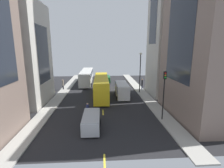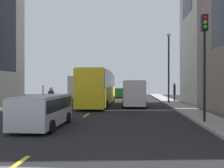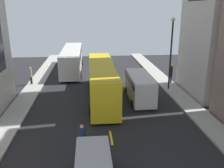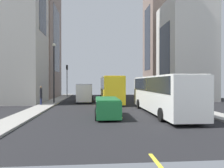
{
  "view_description": "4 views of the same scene",
  "coord_description": "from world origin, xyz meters",
  "views": [
    {
      "loc": [
        -0.15,
        -32.74,
        8.83
      ],
      "look_at": [
        1.91,
        -0.22,
        1.82
      ],
      "focal_mm": 27.04,
      "sensor_mm": 36.0,
      "label": 1
    },
    {
      "loc": [
        3.2,
        -27.03,
        2.28
      ],
      "look_at": [
        1.23,
        -3.09,
        2.23
      ],
      "focal_mm": 37.38,
      "sensor_mm": 36.0,
      "label": 2
    },
    {
      "loc": [
        -1.41,
        -26.0,
        8.84
      ],
      "look_at": [
        0.8,
        -2.81,
        1.62
      ],
      "focal_mm": 39.35,
      "sensor_mm": 36.0,
      "label": 3
    },
    {
      "loc": [
        2.21,
        28.33,
        2.81
      ],
      "look_at": [
        -0.43,
        -2.95,
        2.58
      ],
      "focal_mm": 34.77,
      "sensor_mm": 36.0,
      "label": 4
    }
  ],
  "objects": [
    {
      "name": "sidewalk_east",
      "position": [
        7.9,
        0.0,
        0.07
      ],
      "size": [
        2.0,
        44.0,
        0.15
      ],
      "primitive_type": "cube",
      "color": "#9E9B93",
      "rests_on": "ground"
    },
    {
      "name": "lane_stripe_2",
      "position": [
        0.0,
        0.0,
        0.01
      ],
      "size": [
        0.16,
        2.0,
        0.01
      ],
      "primitive_type": "cube",
      "color": "yellow",
      "rests_on": "ground"
    },
    {
      "name": "pedestrian_waiting_curb",
      "position": [
        -8.35,
        2.91,
        1.28
      ],
      "size": [
        0.31,
        0.31,
        2.08
      ],
      "rotation": [
        0.0,
        0.0,
        0.95
      ],
      "color": "black",
      "rests_on": "ground"
    },
    {
      "name": "streetcar_yellow",
      "position": [
        -0.2,
        -2.36,
        2.12
      ],
      "size": [
        2.7,
        12.66,
        3.59
      ],
      "color": "yellow",
      "rests_on": "ground"
    },
    {
      "name": "sidewalk_west",
      "position": [
        -7.9,
        0.0,
        0.07
      ],
      "size": [
        2.0,
        44.0,
        0.15
      ],
      "primitive_type": "cube",
      "color": "#9E9B93",
      "rests_on": "ground"
    },
    {
      "name": "lane_stripe_3",
      "position": [
        0.0,
        10.5,
        0.01
      ],
      "size": [
        0.16,
        2.0,
        0.01
      ],
      "primitive_type": "cube",
      "color": "yellow",
      "rests_on": "ground"
    },
    {
      "name": "streetlamp_near",
      "position": [
        7.39,
        -0.5,
        4.86
      ],
      "size": [
        0.44,
        0.44,
        7.79
      ],
      "color": "black",
      "rests_on": "ground"
    },
    {
      "name": "pedestrian_crossing_mid",
      "position": [
        8.48,
        1.93,
        1.35
      ],
      "size": [
        0.29,
        0.29,
        2.22
      ],
      "rotation": [
        0.0,
        0.0,
        5.39
      ],
      "color": "navy",
      "rests_on": "ground"
    },
    {
      "name": "ground_plane",
      "position": [
        0.0,
        0.0,
        0.0
      ],
      "size": [
        41.79,
        41.79,
        0.0
      ],
      "primitive_type": "plane",
      "color": "black"
    },
    {
      "name": "pedestrian_crossing_near",
      "position": [
        -1.97,
        -12.34,
        1.07
      ],
      "size": [
        0.38,
        0.38,
        2.04
      ],
      "rotation": [
        0.0,
        0.0,
        2.01
      ],
      "color": "gold",
      "rests_on": "ground"
    },
    {
      "name": "delivery_van_white",
      "position": [
        3.51,
        -3.2,
        1.52
      ],
      "size": [
        2.25,
        6.09,
        2.58
      ],
      "color": "white",
      "rests_on": "ground"
    },
    {
      "name": "car_green_1",
      "position": [
        1.13,
        10.98,
        0.91
      ],
      "size": [
        1.97,
        4.79,
        1.54
      ],
      "color": "#1E7238",
      "rests_on": "ground"
    },
    {
      "name": "lane_stripe_1",
      "position": [
        0.0,
        -10.5,
        0.01
      ],
      "size": [
        0.16,
        2.0,
        0.01
      ],
      "primitive_type": "cube",
      "color": "yellow",
      "rests_on": "ground"
    },
    {
      "name": "traffic_light_near_corner",
      "position": [
        7.29,
        -13.63,
        4.3
      ],
      "size": [
        0.32,
        0.44,
        5.98
      ],
      "color": "black",
      "rests_on": "ground"
    },
    {
      "name": "city_bus_white",
      "position": [
        -3.87,
        9.28,
        2.01
      ],
      "size": [
        2.81,
        12.71,
        3.35
      ],
      "color": "silver",
      "rests_on": "ground"
    },
    {
      "name": "lane_stripe_0",
      "position": [
        0.0,
        -21.0,
        0.01
      ],
      "size": [
        0.16,
        2.0,
        0.01
      ],
      "primitive_type": "cube",
      "color": "yellow",
      "rests_on": "ground"
    },
    {
      "name": "lane_stripe_4",
      "position": [
        0.0,
        21.0,
        0.01
      ],
      "size": [
        0.16,
        2.0,
        0.01
      ],
      "primitive_type": "cube",
      "color": "yellow",
      "rests_on": "ground"
    },
    {
      "name": "car_silver_0",
      "position": [
        -1.34,
        -15.28,
        0.98
      ],
      "size": [
        2.02,
        4.48,
        1.65
      ],
      "color": "#B7BABF",
      "rests_on": "ground"
    }
  ]
}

